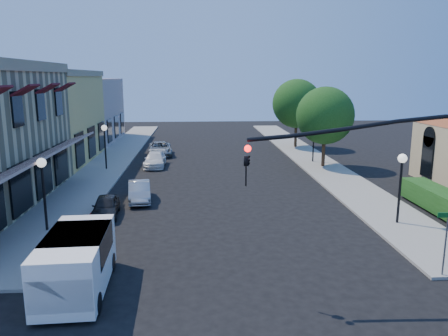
{
  "coord_description": "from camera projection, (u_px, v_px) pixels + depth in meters",
  "views": [
    {
      "loc": [
        -1.39,
        -12.06,
        7.19
      ],
      "look_at": [
        -0.0,
        9.87,
        2.6
      ],
      "focal_mm": 35.0,
      "sensor_mm": 36.0,
      "label": 1
    }
  ],
  "objects": [
    {
      "name": "ground",
      "position": [
        244.0,
        317.0,
        13.34
      ],
      "size": [
        120.0,
        120.0,
        0.0
      ],
      "primitive_type": "plane",
      "color": "black",
      "rests_on": "ground"
    },
    {
      "name": "sidewalk_left",
      "position": [
        115.0,
        158.0,
        39.16
      ],
      "size": [
        3.5,
        50.0,
        0.12
      ],
      "primitive_type": "cube",
      "color": "gray",
      "rests_on": "ground"
    },
    {
      "name": "sidewalk_right",
      "position": [
        307.0,
        156.0,
        40.25
      ],
      "size": [
        3.5,
        50.0,
        0.12
      ],
      "primitive_type": "cube",
      "color": "gray",
      "rests_on": "ground"
    },
    {
      "name": "curb_red_strip",
      "position": [
        82.0,
        231.0,
        20.73
      ],
      "size": [
        0.25,
        10.0,
        0.06
      ],
      "primitive_type": "cube",
      "color": "maroon",
      "rests_on": "ground"
    },
    {
      "name": "yellow_stucco_building",
      "position": [
        30.0,
        118.0,
        37.0
      ],
      "size": [
        10.0,
        12.0,
        7.6
      ],
      "primitive_type": "cube",
      "color": "#E2C865",
      "rests_on": "ground"
    },
    {
      "name": "pink_stucco_building",
      "position": [
        70.0,
        111.0,
        48.78
      ],
      "size": [
        10.0,
        12.0,
        7.0
      ],
      "primitive_type": "cube",
      "color": "#C09891",
      "rests_on": "ground"
    },
    {
      "name": "hedge",
      "position": [
        448.0,
        217.0,
        22.86
      ],
      "size": [
        1.4,
        8.0,
        1.1
      ],
      "primitive_type": "cube",
      "color": "#1A4814",
      "rests_on": "ground"
    },
    {
      "name": "street_tree_a",
      "position": [
        325.0,
        116.0,
        34.52
      ],
      "size": [
        4.56,
        4.56,
        6.48
      ],
      "color": "#342315",
      "rests_on": "ground"
    },
    {
      "name": "street_tree_b",
      "position": [
        297.0,
        104.0,
        44.22
      ],
      "size": [
        4.94,
        4.94,
        7.02
      ],
      "color": "#342315",
      "rests_on": "ground"
    },
    {
      "name": "signal_mast_arm",
      "position": [
        418.0,
        173.0,
        14.33
      ],
      "size": [
        8.01,
        0.39,
        6.0
      ],
      "color": "black",
      "rests_on": "ground"
    },
    {
      "name": "street_name_sign",
      "position": [
        446.0,
        234.0,
        15.61
      ],
      "size": [
        0.8,
        0.06,
        2.5
      ],
      "color": "#595B5E",
      "rests_on": "ground"
    },
    {
      "name": "lamppost_left_near",
      "position": [
        43.0,
        176.0,
        20.07
      ],
      "size": [
        0.44,
        0.44,
        3.57
      ],
      "color": "black",
      "rests_on": "ground"
    },
    {
      "name": "lamppost_left_far",
      "position": [
        105.0,
        136.0,
        33.75
      ],
      "size": [
        0.44,
        0.44,
        3.57
      ],
      "color": "black",
      "rests_on": "ground"
    },
    {
      "name": "lamppost_right_near",
      "position": [
        401.0,
        171.0,
        21.12
      ],
      "size": [
        0.44,
        0.44,
        3.57
      ],
      "color": "black",
      "rests_on": "ground"
    },
    {
      "name": "lamppost_right_far",
      "position": [
        314.0,
        131.0,
        36.75
      ],
      "size": [
        0.44,
        0.44,
        3.57
      ],
      "color": "black",
      "rests_on": "ground"
    },
    {
      "name": "white_van",
      "position": [
        76.0,
        260.0,
        14.67
      ],
      "size": [
        2.16,
        4.6,
        2.0
      ],
      "color": "white",
      "rests_on": "ground"
    },
    {
      "name": "parked_car_a",
      "position": [
        106.0,
        206.0,
        22.88
      ],
      "size": [
        1.54,
        3.3,
        1.09
      ],
      "primitive_type": "imported",
      "rotation": [
        0.0,
        0.0,
        0.08
      ],
      "color": "black",
      "rests_on": "ground"
    },
    {
      "name": "parked_car_b",
      "position": [
        139.0,
        191.0,
        25.69
      ],
      "size": [
        1.69,
        3.66,
        1.16
      ],
      "primitive_type": "imported",
      "rotation": [
        0.0,
        0.0,
        0.14
      ],
      "color": "#A0A3A5",
      "rests_on": "ground"
    },
    {
      "name": "parked_car_c",
      "position": [
        155.0,
        160.0,
        35.57
      ],
      "size": [
        1.65,
        4.01,
        1.16
      ],
      "primitive_type": "imported",
      "rotation": [
        0.0,
        0.0,
        -0.01
      ],
      "color": "white",
      "rests_on": "ground"
    },
    {
      "name": "parked_car_d",
      "position": [
        160.0,
        149.0,
        40.8
      ],
      "size": [
        2.53,
        4.66,
        1.24
      ],
      "primitive_type": "imported",
      "rotation": [
        0.0,
        0.0,
        0.11
      ],
      "color": "gray",
      "rests_on": "ground"
    }
  ]
}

